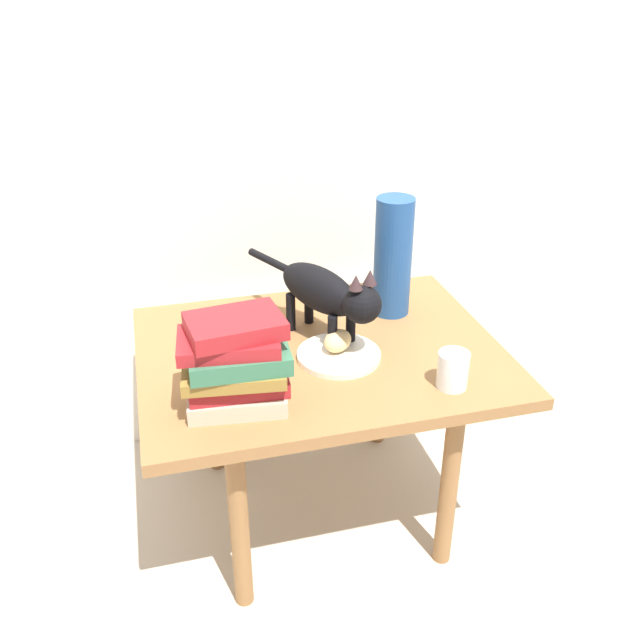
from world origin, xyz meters
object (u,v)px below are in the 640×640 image
Objects in this scene: green_vase at (393,257)px; candle_jar at (453,372)px; plate at (339,355)px; side_table at (320,369)px; book_stack at (235,364)px; cat at (327,293)px; bread_roll at (338,341)px.

green_vase is 3.74× the size of candle_jar.
side_table is at bearing 121.89° from plate.
book_stack reaches higher than plate.
plate is 0.31m from book_stack.
cat is at bearing -151.91° from green_vase.
cat is 1.38× the size of green_vase.
bread_roll is 0.12m from cat.
cat reaches higher than candle_jar.
side_table is 3.76× the size of book_stack.
side_table is 2.00× the size of cat.
bread_roll is at bearing -49.08° from side_table.
green_vase reaches higher than book_stack.
side_table is 10.98× the size of bread_roll.
bread_roll is at bearing 136.84° from candle_jar.
cat is (0.03, 0.03, 0.19)m from side_table.
candle_jar is (0.47, -0.05, -0.07)m from book_stack.
book_stack reaches higher than candle_jar.
green_vase is (0.20, 0.18, 0.12)m from bread_roll.
green_vase is (0.47, 0.33, 0.05)m from book_stack.
bread_roll is (0.03, -0.04, 0.10)m from side_table.
book_stack is (-0.26, -0.22, -0.03)m from cat.
side_table is at bearing -148.13° from green_vase.
green_vase is at bearing 35.60° from book_stack.
plate is (0.03, -0.05, 0.07)m from side_table.
green_vase is at bearing 42.52° from bread_roll.
plate is 0.86× the size of book_stack.
candle_jar reaches higher than plate.
cat reaches higher than side_table.
plate reaches higher than side_table.
side_table is 0.35m from green_vase.
cat is 0.34m from book_stack.
candle_jar is (0.22, -0.27, -0.09)m from cat.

